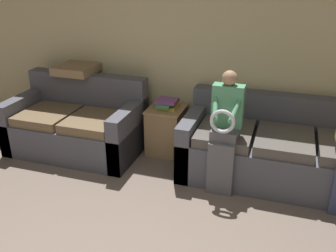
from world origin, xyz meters
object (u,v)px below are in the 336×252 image
couch_side (78,126)px  book_stack (167,104)px  throw_pillow (76,69)px  couch_main (283,151)px  side_shelf (167,129)px  child_left_seated (225,128)px

couch_side → book_stack: (1.09, 0.31, 0.31)m
couch_side → throw_pillow: (-0.14, 0.32, 0.64)m
couch_main → book_stack: 1.46m
side_shelf → throw_pillow: (-1.22, 0.02, 0.66)m
couch_side → side_shelf: (1.09, 0.30, -0.02)m
throw_pillow → book_stack: bearing=-0.4°
couch_main → child_left_seated: size_ratio=1.73×
couch_main → throw_pillow: throw_pillow is taller
side_shelf → throw_pillow: throw_pillow is taller
child_left_seated → book_stack: 1.03m
book_stack → couch_side: bearing=-164.3°
couch_main → throw_pillow: size_ratio=4.55×
couch_side → book_stack: size_ratio=5.26×
couch_main → side_shelf: size_ratio=3.74×
child_left_seated → throw_pillow: 2.16m
couch_main → couch_side: 2.50m
couch_main → side_shelf: bearing=171.2°
child_left_seated → throw_pillow: bearing=162.8°
couch_main → book_stack: (-1.41, 0.23, 0.32)m
couch_main → throw_pillow: (-2.64, 0.23, 0.64)m
side_shelf → throw_pillow: bearing=179.3°
child_left_seated → side_shelf: bearing=143.3°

